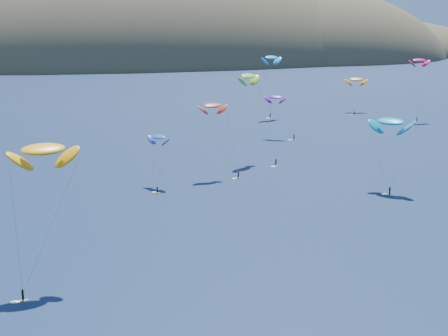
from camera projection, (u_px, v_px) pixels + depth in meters
island at (147, 70)px, 603.83m from camera, size 730.00×300.00×210.00m
kitesurfer_2 at (43, 149)px, 94.68m from camera, size 10.92×11.13×23.91m
kitesurfer_3 at (249, 76)px, 175.56m from camera, size 11.00×14.33×26.81m
kitesurfer_4 at (271, 57)px, 252.74m from camera, size 10.79×8.04×27.06m
kitesurfer_5 at (391, 121)px, 147.89m from camera, size 10.28×12.25×19.25m
kitesurfer_6 at (275, 97)px, 212.03m from camera, size 9.34×10.79×15.97m
kitesurfer_8 at (419, 60)px, 245.25m from camera, size 8.77×6.41×26.19m
kitesurfer_9 at (213, 106)px, 159.69m from camera, size 10.22×7.61×20.52m
kitesurfer_10 at (159, 137)px, 152.20m from camera, size 6.54×11.93×13.86m
kitesurfer_11 at (356, 79)px, 270.75m from camera, size 11.25×14.51×16.59m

